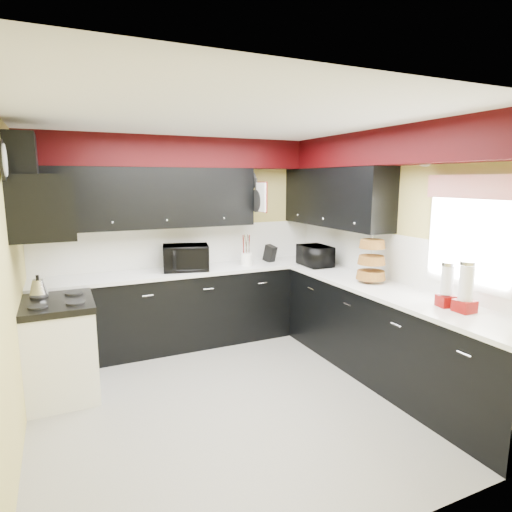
{
  "coord_description": "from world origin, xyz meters",
  "views": [
    {
      "loc": [
        -1.43,
        -3.44,
        2.01
      ],
      "look_at": [
        0.46,
        0.64,
        1.21
      ],
      "focal_mm": 30.0,
      "sensor_mm": 36.0,
      "label": 1
    }
  ],
  "objects_px": {
    "knife_block": "(270,254)",
    "kettle": "(38,288)",
    "microwave": "(315,256)",
    "utensil_crock": "(246,259)",
    "toaster_oven": "(186,258)"
  },
  "relations": [
    {
      "from": "knife_block",
      "to": "kettle",
      "type": "bearing_deg",
      "value": 169.29
    },
    {
      "from": "microwave",
      "to": "utensil_crock",
      "type": "height_order",
      "value": "microwave"
    },
    {
      "from": "toaster_oven",
      "to": "kettle",
      "type": "xyz_separation_m",
      "value": [
        -1.57,
        -0.44,
        -0.1
      ]
    },
    {
      "from": "toaster_oven",
      "to": "utensil_crock",
      "type": "distance_m",
      "value": 0.78
    },
    {
      "from": "toaster_oven",
      "to": "utensil_crock",
      "type": "xyz_separation_m",
      "value": [
        0.78,
        -0.02,
        -0.07
      ]
    },
    {
      "from": "toaster_oven",
      "to": "utensil_crock",
      "type": "height_order",
      "value": "toaster_oven"
    },
    {
      "from": "knife_block",
      "to": "kettle",
      "type": "relative_size",
      "value": 1.27
    },
    {
      "from": "utensil_crock",
      "to": "kettle",
      "type": "height_order",
      "value": "utensil_crock"
    },
    {
      "from": "microwave",
      "to": "utensil_crock",
      "type": "distance_m",
      "value": 0.87
    },
    {
      "from": "microwave",
      "to": "kettle",
      "type": "height_order",
      "value": "microwave"
    },
    {
      "from": "kettle",
      "to": "utensil_crock",
      "type": "bearing_deg",
      "value": 10.18
    },
    {
      "from": "utensil_crock",
      "to": "knife_block",
      "type": "bearing_deg",
      "value": 12.69
    },
    {
      "from": "knife_block",
      "to": "kettle",
      "type": "xyz_separation_m",
      "value": [
        -2.72,
        -0.51,
        -0.05
      ]
    },
    {
      "from": "knife_block",
      "to": "microwave",
      "type": "bearing_deg",
      "value": -71.65
    },
    {
      "from": "microwave",
      "to": "knife_block",
      "type": "relative_size",
      "value": 2.13
    }
  ]
}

